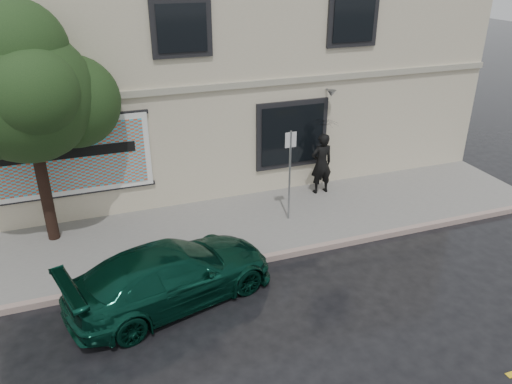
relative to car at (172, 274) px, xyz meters
name	(u,v)px	position (x,y,z in m)	size (l,w,h in m)	color
ground	(245,306)	(1.40, -0.75, -0.67)	(90.00, 90.00, 0.00)	black
sidewalk	(207,232)	(1.40, 2.50, -0.59)	(20.00, 3.50, 0.15)	gray
curb	(225,266)	(1.40, 0.75, -0.59)	(20.00, 0.18, 0.16)	gray
building	(160,65)	(1.40, 8.25, 2.83)	(20.00, 8.12, 7.00)	beige
billboard	(70,158)	(-1.80, 4.17, 1.39)	(4.30, 0.16, 2.20)	white
car	(172,274)	(0.00, 0.00, 0.00)	(2.02, 4.57, 1.33)	#083225
pedestrian	(321,163)	(5.36, 3.63, 0.45)	(0.70, 0.46, 1.93)	black
umbrella	(324,122)	(5.36, 3.63, 1.76)	(0.94, 0.94, 0.70)	black
street_tree	(26,96)	(-2.49, 3.45, 3.28)	(3.16, 3.16, 5.40)	black
sign_pole	(290,167)	(3.75, 2.37, 1.04)	(0.32, 0.06, 2.59)	gray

